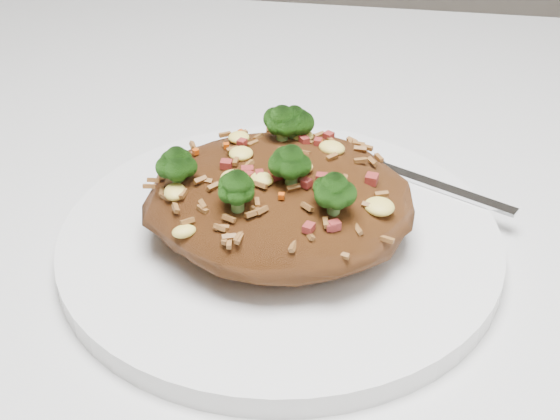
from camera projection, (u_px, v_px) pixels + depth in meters
The scene contains 4 objects.
dining_table at pixel (263, 326), 0.55m from camera, with size 1.20×0.80×0.75m.
plate at pixel (280, 240), 0.47m from camera, with size 0.26×0.26×0.01m, color white.
fried_rice at pixel (280, 188), 0.45m from camera, with size 0.16×0.14×0.07m.
fork at pixel (410, 176), 0.51m from camera, with size 0.15×0.09×0.00m.
Camera 1 is at (0.08, -0.40, 1.04)m, focal length 50.00 mm.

